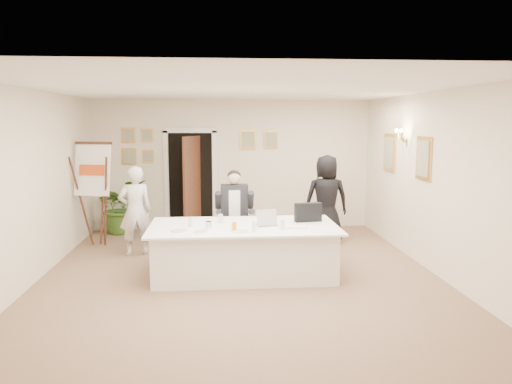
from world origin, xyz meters
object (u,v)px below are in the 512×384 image
object	(u,v)px
flip_chart	(97,200)
paper_stack	(297,227)
laptop	(266,216)
oj_glass	(234,227)
seated_man	(234,212)
laptop_bag	(308,212)
steel_jug	(209,225)
standing_woman	(326,199)
standing_man	(135,211)
potted_palm	(121,206)
conference_table	(244,250)

from	to	relation	value
flip_chart	paper_stack	distance (m)	4.09
laptop	oj_glass	bearing A→B (deg)	-153.76
seated_man	laptop_bag	size ratio (longest dim) A/B	3.58
seated_man	steel_jug	world-z (taller)	seated_man
standing_woman	laptop	xyz separation A→B (m)	(-1.36, -1.94, 0.06)
oj_glass	standing_man	bearing A→B (deg)	134.24
laptop_bag	standing_man	bearing A→B (deg)	148.76
steel_jug	standing_woman	bearing A→B (deg)	44.07
flip_chart	oj_glass	bearing A→B (deg)	-43.97
standing_woman	steel_jug	bearing A→B (deg)	45.61
potted_palm	seated_man	bearing A→B (deg)	-40.10
flip_chart	standing_woman	bearing A→B (deg)	-0.73
potted_palm	laptop_bag	xyz separation A→B (m)	(3.45, -2.94, 0.36)
standing_man	paper_stack	distance (m)	3.03
flip_chart	conference_table	bearing A→B (deg)	-37.31
laptop	steel_jug	size ratio (longest dim) A/B	3.10
standing_woman	laptop	size ratio (longest dim) A/B	5.02
conference_table	oj_glass	distance (m)	0.61
conference_table	paper_stack	world-z (taller)	paper_stack
conference_table	laptop_bag	xyz separation A→B (m)	(1.03, 0.22, 0.53)
flip_chart	standing_man	distance (m)	1.07
flip_chart	potted_palm	size ratio (longest dim) A/B	1.70
flip_chart	standing_man	bearing A→B (deg)	-39.97
standing_man	laptop	world-z (taller)	standing_man
conference_table	paper_stack	xyz separation A→B (m)	(0.78, -0.23, 0.40)
potted_palm	steel_jug	bearing A→B (deg)	-60.52
laptop_bag	paper_stack	size ratio (longest dim) A/B	1.46
standing_woman	seated_man	bearing A→B (deg)	24.46
laptop	standing_woman	bearing A→B (deg)	42.50
seated_man	steel_jug	size ratio (longest dim) A/B	13.79
conference_table	flip_chart	size ratio (longest dim) A/B	1.47
conference_table	steel_jug	world-z (taller)	steel_jug
seated_man	paper_stack	xyz separation A→B (m)	(0.88, -1.42, 0.03)
flip_chart	steel_jug	xyz separation A→B (m)	(2.12, -2.21, -0.06)
potted_palm	laptop_bag	bearing A→B (deg)	-40.47
flip_chart	standing_man	world-z (taller)	flip_chart
potted_palm	laptop_bag	world-z (taller)	potted_palm
conference_table	standing_man	world-z (taller)	standing_man
standing_man	flip_chart	bearing A→B (deg)	-56.17
flip_chart	paper_stack	size ratio (longest dim) A/B	6.65
potted_palm	paper_stack	distance (m)	4.67
paper_stack	standing_man	bearing A→B (deg)	149.17
laptop_bag	steel_jug	world-z (taller)	laptop_bag
conference_table	standing_man	xyz separation A→B (m)	(-1.82, 1.33, 0.39)
standing_man	paper_stack	world-z (taller)	standing_man
conference_table	flip_chart	bearing A→B (deg)	142.69
laptop_bag	paper_stack	bearing A→B (deg)	-128.99
seated_man	laptop_bag	xyz separation A→B (m)	(1.12, -0.98, 0.16)
paper_stack	seated_man	bearing A→B (deg)	121.59
conference_table	flip_chart	distance (m)	3.36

